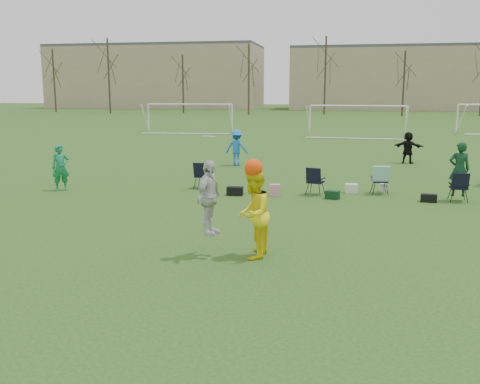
% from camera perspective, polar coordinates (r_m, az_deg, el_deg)
% --- Properties ---
extents(ground, '(260.00, 260.00, 0.00)m').
position_cam_1_polar(ground, '(11.54, -4.81, -7.23)').
color(ground, '#234A17').
rests_on(ground, ground).
extents(fielder_green_near, '(0.72, 0.68, 1.66)m').
position_cam_1_polar(fielder_green_near, '(20.28, -18.59, 2.48)').
color(fielder_green_near, '#167C4C').
rests_on(fielder_green_near, ground).
extents(fielder_blue, '(1.15, 0.72, 1.71)m').
position_cam_1_polar(fielder_blue, '(25.76, -0.36, 4.75)').
color(fielder_blue, blue).
rests_on(fielder_blue, ground).
extents(fielder_black, '(1.52, 0.93, 1.56)m').
position_cam_1_polar(fielder_black, '(27.81, 17.49, 4.55)').
color(fielder_black, black).
rests_on(fielder_black, ground).
extents(center_contest, '(1.63, 1.12, 2.65)m').
position_cam_1_polar(center_contest, '(11.42, -0.03, -1.68)').
color(center_contest, silver).
rests_on(center_contest, ground).
extents(sideline_setup, '(9.46, 2.00, 1.93)m').
position_cam_1_polar(sideline_setup, '(18.73, 12.89, 1.35)').
color(sideline_setup, '#0E361E').
rests_on(sideline_setup, ground).
extents(goal_left, '(7.39, 0.76, 2.46)m').
position_cam_1_polar(goal_left, '(46.45, -5.38, 8.72)').
color(goal_left, white).
rests_on(goal_left, ground).
extents(goal_mid, '(7.40, 0.63, 2.46)m').
position_cam_1_polar(goal_mid, '(42.59, 12.42, 8.33)').
color(goal_mid, white).
rests_on(goal_mid, ground).
extents(tree_line, '(110.28, 3.28, 11.40)m').
position_cam_1_polar(tree_line, '(80.46, 9.19, 11.74)').
color(tree_line, '#382B21').
rests_on(tree_line, ground).
extents(building_row, '(126.00, 16.00, 13.00)m').
position_cam_1_polar(building_row, '(106.64, 13.25, 11.81)').
color(building_row, tan).
rests_on(building_row, ground).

